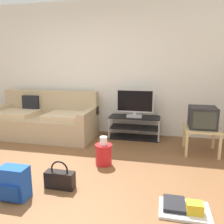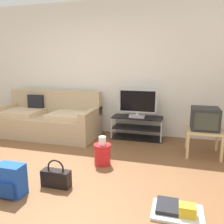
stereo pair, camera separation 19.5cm
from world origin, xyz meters
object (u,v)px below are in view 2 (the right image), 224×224
(couch, at_px, (48,119))
(backpack, at_px, (11,180))
(tv_stand, at_px, (137,128))
(cleaning_bucket, at_px, (102,153))
(flat_tv, at_px, (138,104))
(side_table, at_px, (204,133))
(crt_tv, at_px, (205,119))
(floor_tray, at_px, (177,210))
(handbag, at_px, (56,177))

(couch, distance_m, backpack, 2.31)
(tv_stand, xyz_separation_m, cleaning_bucket, (-0.28, -1.35, -0.04))
(flat_tv, bearing_deg, couch, -172.88)
(side_table, distance_m, crt_tv, 0.24)
(tv_stand, height_order, floor_tray, tv_stand)
(couch, bearing_deg, flat_tv, 7.12)
(flat_tv, height_order, floor_tray, flat_tv)
(side_table, bearing_deg, tv_stand, 155.22)
(backpack, bearing_deg, flat_tv, 92.41)
(handbag, bearing_deg, cleaning_bucket, 65.53)
(couch, bearing_deg, tv_stand, 7.81)
(floor_tray, bearing_deg, handbag, 173.71)
(couch, xyz_separation_m, tv_stand, (1.82, 0.25, -0.11))
(couch, bearing_deg, backpack, -69.61)
(floor_tray, bearing_deg, tv_stand, 109.21)
(flat_tv, distance_m, handbag, 2.25)
(crt_tv, bearing_deg, cleaning_bucket, -150.58)
(couch, bearing_deg, floor_tray, -37.57)
(flat_tv, bearing_deg, cleaning_bucket, -102.12)
(flat_tv, xyz_separation_m, handbag, (-0.63, -2.08, -0.59))
(tv_stand, bearing_deg, crt_tv, -24.12)
(tv_stand, distance_m, cleaning_bucket, 1.38)
(flat_tv, distance_m, floor_tray, 2.46)
(tv_stand, distance_m, flat_tv, 0.49)
(cleaning_bucket, bearing_deg, crt_tv, 29.42)
(couch, distance_m, cleaning_bucket, 1.89)
(couch, relative_size, side_table, 3.76)
(couch, bearing_deg, side_table, -5.56)
(backpack, bearing_deg, side_table, 65.96)
(side_table, distance_m, floor_tray, 1.79)
(backpack, distance_m, handbag, 0.50)
(handbag, bearing_deg, side_table, 40.90)
(flat_tv, height_order, handbag, flat_tv)
(couch, height_order, tv_stand, couch)
(tv_stand, distance_m, floor_tray, 2.40)
(handbag, bearing_deg, flat_tv, 73.21)
(flat_tv, height_order, side_table, flat_tv)
(flat_tv, bearing_deg, floor_tray, -70.61)
(cleaning_bucket, bearing_deg, couch, 144.49)
(couch, bearing_deg, cleaning_bucket, -35.51)
(flat_tv, height_order, crt_tv, flat_tv)
(tv_stand, bearing_deg, floor_tray, -70.79)
(backpack, xyz_separation_m, floor_tray, (1.81, 0.15, -0.14))
(floor_tray, bearing_deg, crt_tv, 77.40)
(couch, distance_m, crt_tv, 3.02)
(flat_tv, xyz_separation_m, backpack, (-1.02, -2.39, -0.53))
(tv_stand, height_order, flat_tv, flat_tv)
(tv_stand, distance_m, handbag, 2.19)
(couch, distance_m, floor_tray, 3.30)
(flat_tv, bearing_deg, crt_tv, -23.20)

